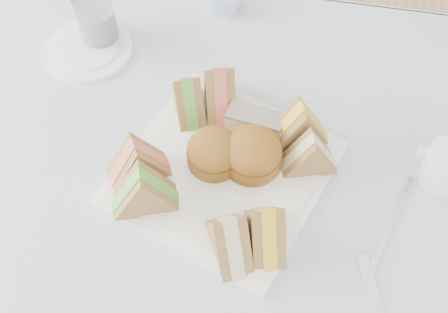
% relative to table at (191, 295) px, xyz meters
% --- Properties ---
extents(table, '(0.90, 0.90, 0.74)m').
position_rel_table_xyz_m(table, '(0.00, 0.00, 0.00)').
color(table, brown).
rests_on(table, floor).
extents(tablecloth, '(1.02, 1.02, 0.01)m').
position_rel_table_xyz_m(tablecloth, '(0.00, 0.00, 0.37)').
color(tablecloth, '#9CBDDC').
rests_on(tablecloth, table).
extents(serving_plate, '(0.38, 0.38, 0.01)m').
position_rel_table_xyz_m(serving_plate, '(0.05, 0.08, 0.38)').
color(serving_plate, white).
rests_on(serving_plate, tablecloth).
extents(sandwich_fl_a, '(0.11, 0.09, 0.09)m').
position_rel_table_xyz_m(sandwich_fl_a, '(-0.07, 0.05, 0.43)').
color(sandwich_fl_a, olive).
rests_on(sandwich_fl_a, serving_plate).
extents(sandwich_fl_b, '(0.11, 0.08, 0.09)m').
position_rel_table_xyz_m(sandwich_fl_b, '(-0.05, -0.00, 0.43)').
color(sandwich_fl_b, olive).
rests_on(sandwich_fl_b, serving_plate).
extents(sandwich_fr_a, '(0.07, 0.11, 0.09)m').
position_rel_table_xyz_m(sandwich_fr_a, '(0.13, -0.03, 0.43)').
color(sandwich_fr_a, olive).
rests_on(sandwich_fr_a, serving_plate).
extents(sandwich_fr_b, '(0.09, 0.11, 0.09)m').
position_rel_table_xyz_m(sandwich_fr_b, '(0.09, -0.05, 0.43)').
color(sandwich_fr_b, olive).
rests_on(sandwich_fr_b, serving_plate).
extents(sandwich_bl_a, '(0.08, 0.10, 0.08)m').
position_rel_table_xyz_m(sandwich_bl_a, '(-0.02, 0.18, 0.43)').
color(sandwich_bl_a, olive).
rests_on(sandwich_bl_a, serving_plate).
extents(sandwich_bl_b, '(0.07, 0.11, 0.09)m').
position_rel_table_xyz_m(sandwich_bl_b, '(0.02, 0.20, 0.43)').
color(sandwich_bl_b, olive).
rests_on(sandwich_bl_b, serving_plate).
extents(sandwich_br_a, '(0.10, 0.07, 0.08)m').
position_rel_table_xyz_m(sandwich_br_a, '(0.18, 0.11, 0.43)').
color(sandwich_br_a, olive).
rests_on(sandwich_br_a, serving_plate).
extents(sandwich_br_b, '(0.11, 0.08, 0.09)m').
position_rel_table_xyz_m(sandwich_br_b, '(0.16, 0.16, 0.43)').
color(sandwich_br_b, olive).
rests_on(sandwich_br_b, serving_plate).
extents(scone_left, '(0.11, 0.11, 0.06)m').
position_rel_table_xyz_m(scone_left, '(0.04, 0.09, 0.42)').
color(scone_left, brown).
rests_on(scone_left, serving_plate).
extents(scone_right, '(0.09, 0.09, 0.06)m').
position_rel_table_xyz_m(scone_right, '(0.10, 0.10, 0.42)').
color(scone_right, brown).
rests_on(scone_right, serving_plate).
extents(pastry_slice, '(0.09, 0.05, 0.04)m').
position_rel_table_xyz_m(pastry_slice, '(0.09, 0.16, 0.41)').
color(pastry_slice, beige).
rests_on(pastry_slice, serving_plate).
extents(side_plate, '(0.20, 0.20, 0.01)m').
position_rel_table_xyz_m(side_plate, '(-0.24, 0.29, 0.38)').
color(side_plate, white).
rests_on(side_plate, tablecloth).
extents(water_glass, '(0.09, 0.09, 0.10)m').
position_rel_table_xyz_m(water_glass, '(-0.22, 0.32, 0.43)').
color(water_glass, white).
rests_on(water_glass, tablecloth).
extents(tea_strainer, '(0.07, 0.07, 0.04)m').
position_rel_table_xyz_m(tea_strainer, '(-0.01, 0.45, 0.39)').
color(tea_strainer, silver).
rests_on(tea_strainer, tablecloth).
extents(fork, '(0.07, 0.17, 0.00)m').
position_rel_table_xyz_m(fork, '(0.31, 0.01, 0.38)').
color(fork, silver).
rests_on(fork, tablecloth).
extents(creamer_jug, '(0.09, 0.09, 0.07)m').
position_rel_table_xyz_m(creamer_jug, '(0.39, 0.13, 0.41)').
color(creamer_jug, white).
rests_on(creamer_jug, tablecloth).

